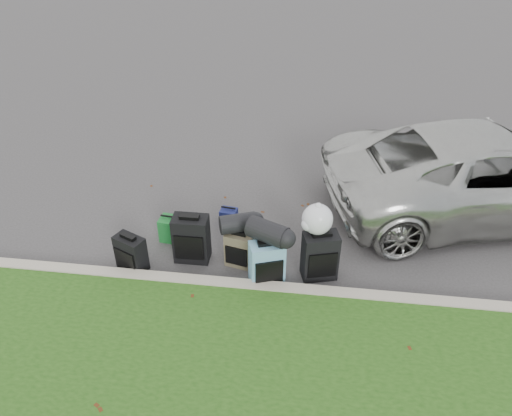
# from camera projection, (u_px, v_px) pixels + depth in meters

# --- Properties ---
(ground) EXTENTS (120.00, 120.00, 0.00)m
(ground) POSITION_uv_depth(u_px,v_px,m) (261.00, 246.00, 7.55)
(ground) COLOR #383535
(ground) RESTS_ON ground
(curb) EXTENTS (120.00, 0.18, 0.15)m
(curb) POSITION_uv_depth(u_px,v_px,m) (252.00, 288.00, 6.69)
(curb) COLOR #9E937F
(curb) RESTS_ON ground
(suv) EXTENTS (5.55, 3.54, 1.43)m
(suv) POSITION_uv_depth(u_px,v_px,m) (487.00, 172.00, 7.96)
(suv) COLOR #B7B7B2
(suv) RESTS_ON ground
(suitcase_small_black) EXTENTS (0.49, 0.39, 0.54)m
(suitcase_small_black) POSITION_uv_depth(u_px,v_px,m) (131.00, 253.00, 6.99)
(suitcase_small_black) COLOR black
(suitcase_small_black) RESTS_ON ground
(suitcase_large_black_left) EXTENTS (0.50, 0.31, 0.72)m
(suitcase_large_black_left) POSITION_uv_depth(u_px,v_px,m) (191.00, 239.00, 7.11)
(suitcase_large_black_left) COLOR black
(suitcase_large_black_left) RESTS_ON ground
(suitcase_olive) EXTENTS (0.43, 0.32, 0.53)m
(suitcase_olive) POSITION_uv_depth(u_px,v_px,m) (240.00, 249.00, 7.06)
(suitcase_olive) COLOR #423B2A
(suitcase_olive) RESTS_ON ground
(suitcase_teal) EXTENTS (0.52, 0.41, 0.65)m
(suitcase_teal) POSITION_uv_depth(u_px,v_px,m) (267.00, 263.00, 6.72)
(suitcase_teal) COLOR teal
(suitcase_teal) RESTS_ON ground
(suitcase_large_black_right) EXTENTS (0.53, 0.40, 0.71)m
(suitcase_large_black_right) POSITION_uv_depth(u_px,v_px,m) (320.00, 256.00, 6.80)
(suitcase_large_black_right) COLOR black
(suitcase_large_black_right) RESTS_ON ground
(tote_green) EXTENTS (0.36, 0.30, 0.38)m
(tote_green) POSITION_uv_depth(u_px,v_px,m) (172.00, 229.00, 7.58)
(tote_green) COLOR #186C28
(tote_green) RESTS_ON ground
(tote_navy) EXTENTS (0.28, 0.23, 0.27)m
(tote_navy) POSITION_uv_depth(u_px,v_px,m) (229.00, 217.00, 7.93)
(tote_navy) COLOR navy
(tote_navy) RESTS_ON ground
(duffel_left) EXTENTS (0.56, 0.43, 0.27)m
(duffel_left) POSITION_uv_depth(u_px,v_px,m) (238.00, 223.00, 6.90)
(duffel_left) COLOR black
(duffel_left) RESTS_ON suitcase_olive
(duffel_right) EXTENTS (0.61, 0.49, 0.30)m
(duffel_right) POSITION_uv_depth(u_px,v_px,m) (268.00, 232.00, 6.51)
(duffel_right) COLOR black
(duffel_right) RESTS_ON suitcase_teal
(trash_bag) EXTENTS (0.41, 0.41, 0.41)m
(trash_bag) POSITION_uv_depth(u_px,v_px,m) (317.00, 219.00, 6.55)
(trash_bag) COLOR silver
(trash_bag) RESTS_ON suitcase_large_black_right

